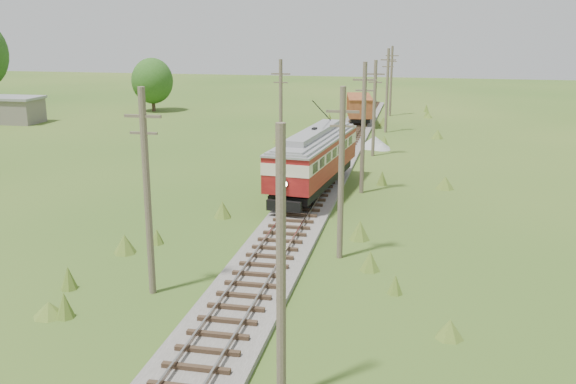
# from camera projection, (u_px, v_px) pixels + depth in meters

# --- Properties ---
(railbed_main) EXTENTS (3.60, 96.00, 0.57)m
(railbed_main) POSITION_uv_depth(u_px,v_px,m) (322.00, 178.00, 48.16)
(railbed_main) COLOR #605B54
(railbed_main) RESTS_ON ground
(streetcar) EXTENTS (4.47, 13.24, 6.00)m
(streetcar) POSITION_uv_depth(u_px,v_px,m) (314.00, 155.00, 43.69)
(streetcar) COLOR black
(streetcar) RESTS_ON ground
(gondola) EXTENTS (3.85, 8.49, 2.72)m
(gondola) POSITION_uv_depth(u_px,v_px,m) (359.00, 107.00, 74.40)
(gondola) COLOR black
(gondola) RESTS_ON ground
(gravel_pile) EXTENTS (3.08, 3.27, 1.12)m
(gravel_pile) POSITION_uv_depth(u_px,v_px,m) (375.00, 142.00, 60.62)
(gravel_pile) COLOR gray
(gravel_pile) RESTS_ON ground
(utility_pole_r_1) EXTENTS (0.30, 0.30, 8.80)m
(utility_pole_r_1) POSITION_uv_depth(u_px,v_px,m) (281.00, 270.00, 19.03)
(utility_pole_r_1) COLOR brown
(utility_pole_r_1) RESTS_ON ground
(utility_pole_r_2) EXTENTS (1.60, 0.30, 8.60)m
(utility_pole_r_2) POSITION_uv_depth(u_px,v_px,m) (341.00, 172.00, 31.29)
(utility_pole_r_2) COLOR brown
(utility_pole_r_2) RESTS_ON ground
(utility_pole_r_3) EXTENTS (1.60, 0.30, 9.00)m
(utility_pole_r_3) POSITION_uv_depth(u_px,v_px,m) (363.00, 127.00, 43.57)
(utility_pole_r_3) COLOR brown
(utility_pole_r_3) RESTS_ON ground
(utility_pole_r_4) EXTENTS (1.60, 0.30, 8.40)m
(utility_pole_r_4) POSITION_uv_depth(u_px,v_px,m) (374.00, 107.00, 55.99)
(utility_pole_r_4) COLOR brown
(utility_pole_r_4) RESTS_ON ground
(utility_pole_r_5) EXTENTS (1.60, 0.30, 8.90)m
(utility_pole_r_5) POSITION_uv_depth(u_px,v_px,m) (387.00, 90.00, 68.16)
(utility_pole_r_5) COLOR brown
(utility_pole_r_5) RESTS_ON ground
(utility_pole_r_6) EXTENTS (1.60, 0.30, 8.70)m
(utility_pole_r_6) POSITION_uv_depth(u_px,v_px,m) (391.00, 80.00, 80.53)
(utility_pole_r_6) COLOR brown
(utility_pole_r_6) RESTS_ON ground
(utility_pole_l_a) EXTENTS (1.60, 0.30, 9.00)m
(utility_pole_l_a) POSITION_uv_depth(u_px,v_px,m) (147.00, 191.00, 27.02)
(utility_pole_l_a) COLOR brown
(utility_pole_l_a) RESTS_ON ground
(utility_pole_l_b) EXTENTS (1.60, 0.30, 8.60)m
(utility_pole_l_b) POSITION_uv_depth(u_px,v_px,m) (281.00, 110.00, 53.64)
(utility_pole_l_b) COLOR brown
(utility_pole_l_b) RESTS_ON ground
(tree_mid_a) EXTENTS (5.46, 5.46, 7.03)m
(tree_mid_a) POSITION_uv_depth(u_px,v_px,m) (152.00, 81.00, 84.83)
(tree_mid_a) COLOR #38281C
(tree_mid_a) RESTS_ON ground
(shed) EXTENTS (6.40, 4.40, 3.10)m
(shed) POSITION_uv_depth(u_px,v_px,m) (14.00, 110.00, 75.48)
(shed) COLOR slate
(shed) RESTS_ON ground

